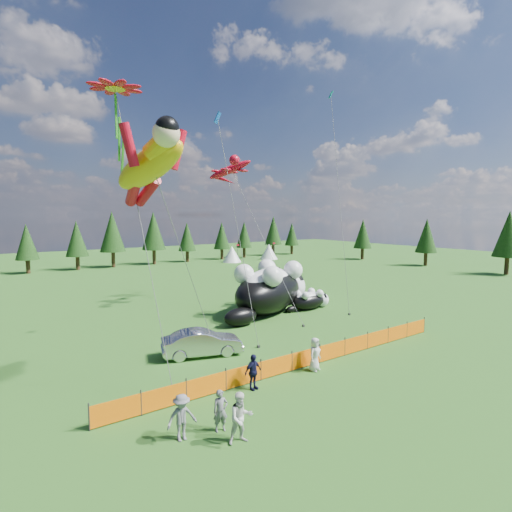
# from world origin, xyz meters

# --- Properties ---
(ground) EXTENTS (160.00, 160.00, 0.00)m
(ground) POSITION_xyz_m (0.00, 0.00, 0.00)
(ground) COLOR #0F3B0A
(ground) RESTS_ON ground
(safety_fence) EXTENTS (22.06, 0.06, 1.10)m
(safety_fence) POSITION_xyz_m (0.00, -3.00, 0.50)
(safety_fence) COLOR #262626
(safety_fence) RESTS_ON ground
(tree_line) EXTENTS (90.00, 4.00, 8.00)m
(tree_line) POSITION_xyz_m (0.00, 45.00, 4.00)
(tree_line) COLOR black
(tree_line) RESTS_ON ground
(festival_tents) EXTENTS (50.00, 3.20, 2.80)m
(festival_tents) POSITION_xyz_m (11.00, 40.00, 1.40)
(festival_tents) COLOR white
(festival_tents) RESTS_ON ground
(cat_large) EXTENTS (10.91, 7.57, 4.22)m
(cat_large) POSITION_xyz_m (6.10, 8.03, 2.01)
(cat_large) COLOR black
(cat_large) RESTS_ON ground
(cat_small) EXTENTS (4.74, 1.74, 1.71)m
(cat_small) POSITION_xyz_m (9.30, 6.71, 0.81)
(cat_small) COLOR black
(cat_small) RESTS_ON ground
(car) EXTENTS (4.88, 2.91, 1.52)m
(car) POSITION_xyz_m (-3.71, 1.82, 0.76)
(car) COLOR silver
(car) RESTS_ON ground
(spectator_a) EXTENTS (0.65, 0.50, 1.59)m
(spectator_a) POSITION_xyz_m (-6.95, -5.86, 0.80)
(spectator_a) COLOR slate
(spectator_a) RESTS_ON ground
(spectator_b) EXTENTS (0.99, 0.71, 1.86)m
(spectator_b) POSITION_xyz_m (-6.74, -6.95, 0.93)
(spectator_b) COLOR silver
(spectator_b) RESTS_ON ground
(spectator_c) EXTENTS (1.05, 0.65, 1.68)m
(spectator_c) POSITION_xyz_m (-3.88, -3.60, 0.84)
(spectator_c) COLOR #141336
(spectator_c) RESTS_ON ground
(spectator_d) EXTENTS (1.15, 0.66, 1.72)m
(spectator_d) POSITION_xyz_m (-8.40, -5.58, 0.86)
(spectator_d) COLOR slate
(spectator_d) RESTS_ON ground
(spectator_e) EXTENTS (0.99, 0.80, 1.76)m
(spectator_e) POSITION_xyz_m (0.05, -3.60, 0.88)
(spectator_e) COLOR silver
(spectator_e) RESTS_ON ground
(superhero_kite) EXTENTS (7.79, 6.11, 13.00)m
(superhero_kite) POSITION_xyz_m (-7.78, -1.42, 10.26)
(superhero_kite) COLOR #DCA00B
(superhero_kite) RESTS_ON ground
(gecko_kite) EXTENTS (6.15, 13.77, 15.95)m
(gecko_kite) POSITION_xyz_m (5.29, 13.27, 12.23)
(gecko_kite) COLOR #B8091E
(gecko_kite) RESTS_ON ground
(flower_kite) EXTENTS (3.10, 7.84, 15.81)m
(flower_kite) POSITION_xyz_m (-7.72, 3.36, 14.51)
(flower_kite) COLOR #B8091E
(flower_kite) RESTS_ON ground
(diamond_kite_a) EXTENTS (0.89, 4.94, 15.50)m
(diamond_kite_a) POSITION_xyz_m (-0.44, 5.24, 13.88)
(diamond_kite_a) COLOR #0C50B8
(diamond_kite_a) RESTS_ON ground
(diamond_kite_b) EXTENTS (4.02, 6.71, 20.61)m
(diamond_kite_b) POSITION_xyz_m (13.87, 8.95, 17.88)
(diamond_kite_b) COLOR #0DA09D
(diamond_kite_b) RESTS_ON ground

